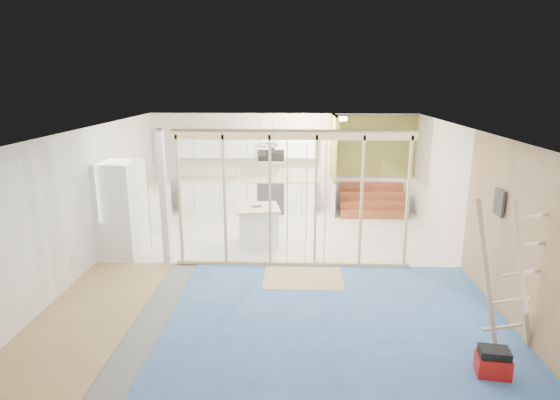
{
  "coord_description": "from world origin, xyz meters",
  "views": [
    {
      "loc": [
        0.36,
        -8.33,
        3.45
      ],
      "look_at": [
        0.04,
        0.6,
        1.14
      ],
      "focal_mm": 30.0,
      "sensor_mm": 36.0,
      "label": 1
    }
  ],
  "objects_px": {
    "island": "(258,226)",
    "ladder": "(509,274)",
    "toolbox": "(493,363)",
    "fridge": "(120,210)"
  },
  "relations": [
    {
      "from": "toolbox",
      "to": "ladder",
      "type": "height_order",
      "value": "ladder"
    },
    {
      "from": "fridge",
      "to": "toolbox",
      "type": "relative_size",
      "value": 4.62
    },
    {
      "from": "island",
      "to": "ladder",
      "type": "distance_m",
      "value": 5.21
    },
    {
      "from": "island",
      "to": "ladder",
      "type": "bearing_deg",
      "value": -56.33
    },
    {
      "from": "fridge",
      "to": "ladder",
      "type": "height_order",
      "value": "ladder"
    },
    {
      "from": "island",
      "to": "ladder",
      "type": "relative_size",
      "value": 0.5
    },
    {
      "from": "fridge",
      "to": "ladder",
      "type": "xyz_separation_m",
      "value": [
        6.21,
        -3.12,
        0.07
      ]
    },
    {
      "from": "fridge",
      "to": "island",
      "type": "relative_size",
      "value": 1.89
    },
    {
      "from": "island",
      "to": "ladder",
      "type": "xyz_separation_m",
      "value": [
        3.54,
        -3.77,
        0.6
      ]
    },
    {
      "from": "island",
      "to": "toolbox",
      "type": "relative_size",
      "value": 2.45
    }
  ]
}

